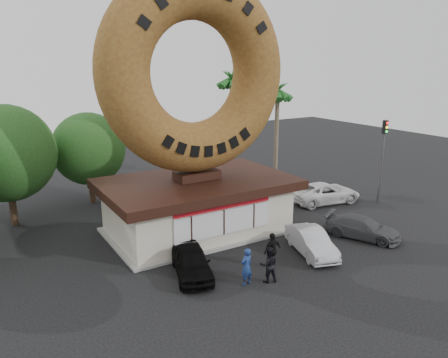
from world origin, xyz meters
TOP-DOWN VIEW (x-y plane):
  - ground at (0.00, 0.00)m, footprint 90.00×90.00m
  - donut_shop at (0.00, 5.98)m, footprint 11.20×7.20m
  - giant_donut at (0.00, 6.00)m, footprint 11.35×2.89m
  - tree_west at (-9.50, 13.00)m, footprint 6.00×6.00m
  - tree_mid at (-4.00, 15.00)m, footprint 5.20×5.20m
  - palm_near at (7.50, 14.00)m, footprint 2.60×2.60m
  - palm_far at (11.00, 12.50)m, footprint 2.60×2.60m
  - street_lamp at (-1.86, 16.00)m, footprint 2.11×0.20m
  - traffic_signal at (14.00, 3.99)m, footprint 0.30×0.38m
  - person_left at (-1.20, -1.09)m, footprint 0.73×0.54m
  - person_center at (-0.17, -1.40)m, footprint 1.01×0.88m
  - person_right at (0.93, -0.28)m, footprint 1.12×0.57m
  - car_black at (-2.95, 1.07)m, footprint 2.81×4.42m
  - car_silver at (3.70, -0.09)m, footprint 2.57×4.38m
  - car_grey at (7.80, -0.00)m, footprint 3.50×4.70m
  - car_white at (10.62, 6.07)m, footprint 5.61×3.24m

SIDE VIEW (x-z plane):
  - ground at x=0.00m, z-range 0.00..0.00m
  - car_grey at x=7.80m, z-range 0.00..1.27m
  - car_silver at x=3.70m, z-range 0.00..1.36m
  - car_black at x=-2.95m, z-range 0.00..1.40m
  - car_white at x=10.62m, z-range 0.00..1.47m
  - person_center at x=-0.17m, z-range 0.00..1.76m
  - person_left at x=-1.20m, z-range 0.00..1.82m
  - person_right at x=0.93m, z-range 0.00..1.84m
  - donut_shop at x=0.00m, z-range -0.13..3.67m
  - traffic_signal at x=14.00m, z-range 0.83..6.90m
  - tree_mid at x=-4.00m, z-range 0.70..7.33m
  - street_lamp at x=-1.86m, z-range 0.48..8.48m
  - tree_west at x=-9.50m, z-range 0.82..8.47m
  - palm_far at x=11.00m, z-range 3.11..11.86m
  - palm_near at x=7.50m, z-range 3.54..13.29m
  - giant_donut at x=0.00m, z-range 3.80..15.15m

